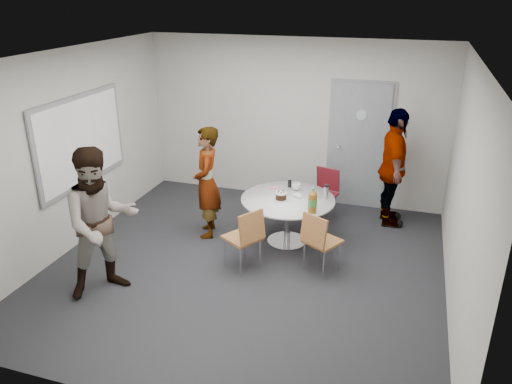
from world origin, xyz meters
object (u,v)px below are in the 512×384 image
(person_main, at_px, (207,183))
(chair_near_right, at_px, (319,238))
(person_left, at_px, (101,223))
(table, at_px, (290,204))
(chair_near_left, at_px, (246,234))
(chair_far, at_px, (325,189))
(person_right, at_px, (393,168))
(whiteboard, at_px, (81,140))
(door, at_px, (359,146))

(person_main, bearing_deg, chair_near_right, 50.90)
(person_main, xyz_separation_m, person_left, (-0.58, -1.74, 0.09))
(table, distance_m, chair_near_left, 0.95)
(chair_far, height_order, person_right, person_right)
(chair_near_right, height_order, person_left, person_left)
(whiteboard, xyz_separation_m, chair_far, (3.16, 1.58, -0.95))
(person_left, bearing_deg, person_right, -4.79)
(door, bearing_deg, chair_near_left, -112.72)
(chair_near_right, xyz_separation_m, chair_far, (-0.22, 1.64, -0.01))
(chair_near_left, relative_size, person_left, 0.47)
(door, bearing_deg, person_left, -125.72)
(chair_far, bearing_deg, person_left, 66.17)
(chair_near_left, distance_m, chair_near_right, 0.91)
(door, distance_m, chair_near_right, 2.40)
(table, height_order, chair_far, table)
(chair_near_right, bearing_deg, chair_far, 126.02)
(chair_near_right, bearing_deg, person_left, -125.42)
(chair_near_right, bearing_deg, person_right, 94.91)
(door, bearing_deg, whiteboard, -147.34)
(door, relative_size, table, 1.61)
(table, bearing_deg, person_main, -175.83)
(chair_near_left, xyz_separation_m, person_right, (1.65, 1.97, 0.39))
(door, relative_size, person_main, 1.30)
(table, height_order, chair_near_right, table)
(whiteboard, height_order, person_left, whiteboard)
(person_main, bearing_deg, table, 73.49)
(door, relative_size, person_right, 1.17)
(person_main, bearing_deg, door, 111.51)
(whiteboard, bearing_deg, chair_near_right, -0.93)
(door, height_order, chair_near_left, door)
(whiteboard, relative_size, person_left, 1.05)
(whiteboard, bearing_deg, person_left, -49.11)
(chair_near_right, relative_size, person_left, 0.46)
(person_left, bearing_deg, chair_near_right, -21.79)
(door, bearing_deg, table, -113.44)
(table, bearing_deg, person_left, -134.39)
(whiteboard, relative_size, chair_far, 2.32)
(person_left, height_order, person_right, person_right)
(person_main, relative_size, person_right, 0.90)
(chair_near_left, bearing_deg, chair_far, 11.99)
(door, height_order, person_main, door)
(chair_far, distance_m, person_main, 1.89)
(person_main, bearing_deg, chair_near_left, 26.88)
(whiteboard, distance_m, table, 3.03)
(chair_far, distance_m, person_right, 1.08)
(person_right, bearing_deg, chair_near_right, 146.92)
(table, bearing_deg, chair_near_right, -51.04)
(door, height_order, chair_far, door)
(table, height_order, chair_near_left, table)
(whiteboard, height_order, person_main, whiteboard)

